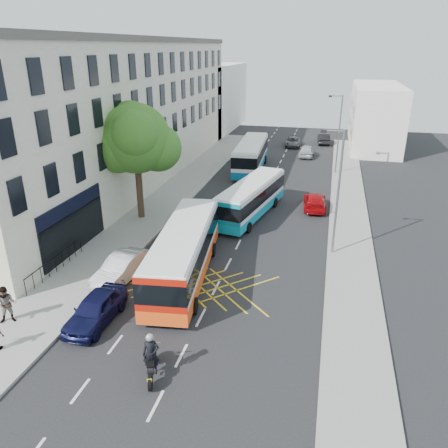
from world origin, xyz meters
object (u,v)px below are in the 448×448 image
Objects in this scene: lamp_far at (338,130)px; parked_car_blue at (96,309)px; street_tree at (135,139)px; motorbike at (151,356)px; lamp_near at (337,187)px; distant_car_dark at (324,139)px; bus_mid at (251,198)px; red_hatchback at (315,201)px; bus_near at (184,253)px; bus_far at (251,155)px; parked_car_silver at (122,268)px; pedestrian_near at (7,305)px; distant_car_silver at (307,151)px; distant_car_grey at (293,142)px.

parked_car_blue is (-11.10, -30.57, -3.88)m from lamp_far.
street_tree reaches higher than motorbike.
distant_car_dark is (-1.67, 35.59, -3.90)m from lamp_near.
bus_mid is at bearing 17.82° from street_tree.
red_hatchback is 1.04× the size of distant_car_dark.
bus_near is at bearing -147.64° from lamp_near.
bus_mid is at bearing -82.67° from bus_far.
bus_near reaches higher than distant_car_dark.
parked_car_silver is at bearing 99.99° from parked_car_blue.
lamp_near is 1.00× the size of lamp_far.
lamp_far reaches higher than pedestrian_near.
motorbike reaches higher than distant_car_dark.
lamp_far is at bearing 116.94° from distant_car_silver.
parked_car_blue reaches higher than distant_car_silver.
lamp_near is at bearing 35.51° from parked_car_silver.
pedestrian_near is at bearing -91.63° from street_tree.
bus_near is (6.41, -8.22, -4.67)m from street_tree.
distant_car_silver is 0.98× the size of distant_car_dark.
bus_far is at bearing 91.12° from parked_car_silver.
parked_car_silver reaches higher than distant_car_silver.
bus_mid is 13.14m from parked_car_silver.
distant_car_grey is 5.96m from distant_car_silver.
pedestrian_near is at bearing -106.60° from distant_car_grey.
pedestrian_near is at bearing -162.61° from parked_car_blue.
distant_car_dark is at bearing -93.84° from red_hatchback.
bus_far reaches higher than bus_near.
bus_near is at bearing 59.65° from red_hatchback.
motorbike is 0.52× the size of parked_car_silver.
bus_far is 25.97m from parked_car_silver.
lamp_near is 9.08m from bus_mid.
bus_near reaches higher than pedestrian_near.
pedestrian_near is (-4.03, -1.21, 0.38)m from parked_car_blue.
red_hatchback is (7.48, -10.88, -1.00)m from bus_far.
parked_car_silver is at bearing -170.32° from bus_near.
lamp_far reaches higher than parked_car_blue.
motorbike is (2.02, -32.95, -0.68)m from bus_far.
street_tree is 35.57m from distant_car_dark.
street_tree is at bearing 62.98° from distant_car_dark.
parked_car_silver is 6.42m from pedestrian_near.
street_tree is 2.03× the size of distant_car_grey.
distant_car_silver reaches higher than red_hatchback.
bus_far is at bearing 114.73° from lamp_near.
lamp_near is at bearing 87.45° from distant_car_dark.
street_tree is at bearing -112.38° from bus_far.
street_tree is 18.09m from bus_far.
pedestrian_near is (-3.33, -5.47, 0.39)m from parked_car_silver.
distant_car_silver is 40.76m from pedestrian_near.
bus_near is 0.99× the size of bus_far.
distant_car_dark is (10.13, 41.90, -0.01)m from parked_car_silver.
distant_car_dark reaches higher than red_hatchback.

